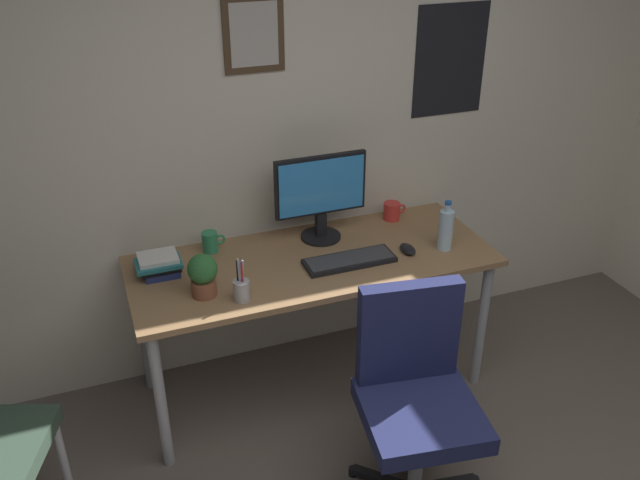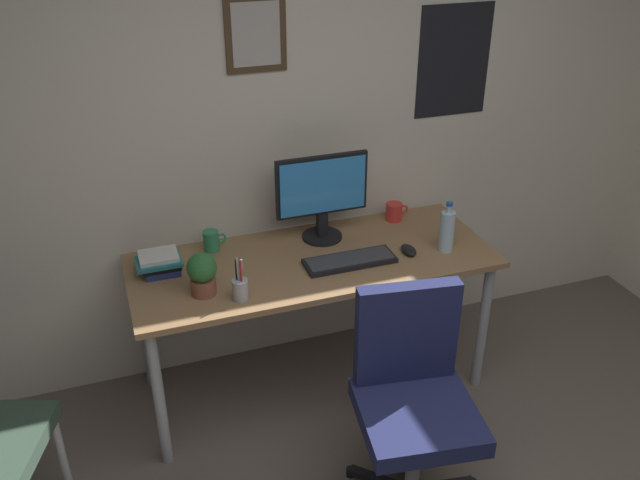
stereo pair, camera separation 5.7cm
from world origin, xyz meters
The scene contains 12 objects.
wall_back centered at (0.00, 2.15, 1.30)m, with size 4.40×0.10×2.60m.
desk centered at (-0.10, 1.73, 0.68)m, with size 1.72×0.69×0.76m.
office_chair centered at (0.06, 0.97, 0.53)m, with size 0.57×0.57×0.95m.
monitor centered at (0.01, 1.91, 1.00)m, with size 0.46×0.20×0.43m.
keyboard centered at (0.05, 1.63, 0.77)m, with size 0.43×0.15×0.03m.
computer_mouse centered at (0.35, 1.62, 0.78)m, with size 0.06×0.11×0.04m.
water_bottle centered at (0.53, 1.60, 0.86)m, with size 0.07×0.07×0.25m.
coffee_mug_near centered at (0.43, 1.98, 0.80)m, with size 0.12×0.09×0.09m.
coffee_mug_far centered at (-0.53, 1.97, 0.81)m, with size 0.11×0.08×0.10m.
potted_plant centered at (-0.65, 1.60, 0.86)m, with size 0.13×0.13×0.19m.
pen_cup centered at (-0.50, 1.50, 0.81)m, with size 0.07×0.07×0.20m.
book_stack_left centered at (-0.80, 1.84, 0.81)m, with size 0.20×0.17×0.09m.
Camera 2 is at (-0.99, -0.90, 2.36)m, focal length 37.94 mm.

